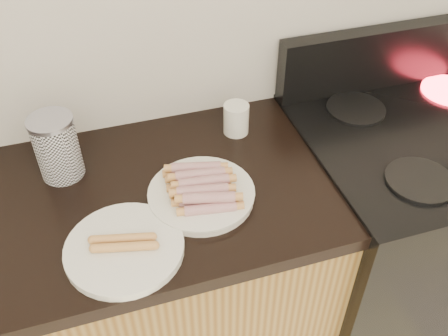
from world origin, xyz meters
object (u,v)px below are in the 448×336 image
object	(u,v)px
main_plate	(201,195)
stove	(400,235)
mug	(236,119)
side_plate	(125,248)
canister	(57,147)

from	to	relation	value
main_plate	stove	bearing A→B (deg)	3.63
mug	side_plate	bearing A→B (deg)	-137.63
stove	side_plate	bearing A→B (deg)	-170.34
main_plate	side_plate	distance (m)	0.24
main_plate	canister	bearing A→B (deg)	148.37
canister	mug	distance (m)	0.50
stove	canister	bearing A→B (deg)	171.60
side_plate	mug	distance (m)	0.52
mug	canister	bearing A→B (deg)	-175.89
side_plate	mug	world-z (taller)	mug
main_plate	canister	world-z (taller)	canister
main_plate	side_plate	xyz separation A→B (m)	(-0.21, -0.11, 0.00)
stove	main_plate	distance (m)	0.86
side_plate	mug	size ratio (longest dim) A/B	2.95
mug	main_plate	bearing A→B (deg)	-125.87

